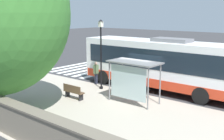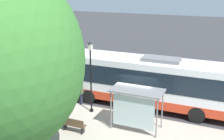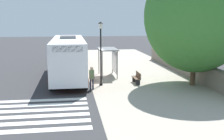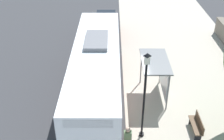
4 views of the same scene
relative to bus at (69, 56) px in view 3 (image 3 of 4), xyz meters
name	(u,v)px [view 3 (image 3 of 4)]	position (x,y,z in m)	size (l,w,h in m)	color
ground_plane	(88,78)	(-1.59, 0.33, -1.81)	(120.00, 120.00, 0.00)	#353538
sidewalk_plaza	(141,77)	(-6.09, 0.33, -1.80)	(9.00, 44.00, 0.02)	#ADA393
crosswalk_stripes	(1,115)	(3.41, 8.79, -1.81)	(9.00, 5.25, 0.01)	silver
stone_wall	(187,67)	(-10.14, 0.33, -1.10)	(0.60, 20.00, 1.42)	slate
bus	(69,56)	(0.00, 0.00, 0.00)	(2.66, 11.05, 3.50)	white
bus_shelter	(109,54)	(-3.43, -0.29, 0.15)	(1.53, 2.96, 2.39)	slate
pedestrian	(92,77)	(-1.58, 4.29, -0.87)	(0.34, 0.22, 1.62)	#2D3347
bench	(137,78)	(-5.11, 2.83, -1.34)	(0.40, 1.46, 0.88)	brown
street_lamp_near	(101,48)	(-2.35, 3.09, 0.94)	(0.28, 0.28, 4.66)	black
shade_tree	(196,16)	(-9.08, 3.95, 3.25)	(7.37, 7.37, 9.12)	brown
parked_car_behind_bus	(72,54)	(-0.33, -8.74, -0.86)	(1.97, 4.17, 1.97)	maroon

